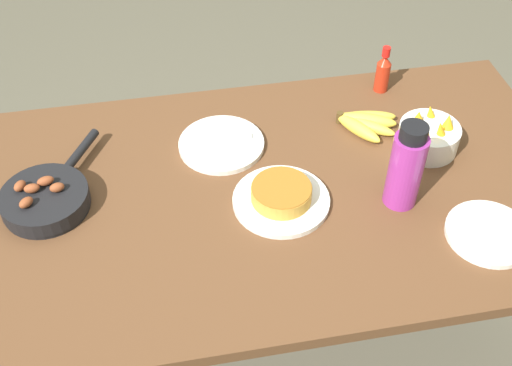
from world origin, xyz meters
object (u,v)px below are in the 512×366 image
Objects in this scene: empty_plate_far_left at (489,233)px; fruit_bowl_mango at (429,136)px; frittata_plate_center at (281,197)px; empty_plate_near_front at (221,144)px; skillet at (46,198)px; water_bottle at (406,167)px; banana_bunch at (364,122)px; hot_sauce_bottle at (383,72)px.

fruit_bowl_mango is (-0.03, 0.34, 0.03)m from empty_plate_far_left.
empty_plate_far_left is (0.48, -0.20, -0.01)m from frittata_plate_center.
frittata_plate_center is at bearing -163.06° from fruit_bowl_mango.
empty_plate_near_front and empty_plate_far_left have the same top height.
water_bottle is at bearing -70.66° from skillet.
empty_plate_far_left is at bearing -22.82° from frittata_plate_center.
banana_bunch is 0.21m from hot_sauce_bottle.
empty_plate_near_front is (0.47, 0.15, -0.02)m from skillet.
banana_bunch is 0.53× the size of skillet.
banana_bunch is at bearing 90.64° from water_bottle.
water_bottle is (0.30, -0.04, 0.09)m from frittata_plate_center.
skillet is at bearing -170.08° from banana_bunch.
hot_sauce_bottle reaches higher than fruit_bowl_mango.
skillet is at bearing -162.50° from empty_plate_near_front.
hot_sauce_bottle reaches higher than frittata_plate_center.
water_bottle reaches higher than banana_bunch.
banana_bunch is 0.88× the size of empty_plate_far_left.
hot_sauce_bottle is (0.99, 0.32, 0.04)m from skillet.
banana_bunch is 0.90m from skillet.
banana_bunch is 0.49m from empty_plate_far_left.
empty_plate_near_front is at bearing -44.07° from skillet.
empty_plate_near_front is 0.58m from fruit_bowl_mango.
water_bottle is (0.42, -0.29, 0.11)m from empty_plate_near_front.
hot_sauce_bottle is at bearing 96.49° from empty_plate_far_left.
empty_plate_far_left is 0.26m from water_bottle.
water_bottle reaches higher than empty_plate_near_front.
frittata_plate_center is 1.64× the size of hot_sauce_bottle.
banana_bunch is 0.39m from frittata_plate_center.
fruit_bowl_mango is (0.15, -0.12, 0.02)m from banana_bunch.
banana_bunch is at bearing 40.24° from frittata_plate_center.
hot_sauce_bottle reaches higher than skillet.
hot_sauce_bottle is (0.41, 0.42, 0.04)m from frittata_plate_center.
empty_plate_near_front is 1.43× the size of fruit_bowl_mango.
skillet is 2.32× the size of hot_sauce_bottle.
skillet is 1.47× the size of empty_plate_near_front.
water_bottle is at bearing 138.25° from empty_plate_far_left.
empty_plate_far_left is at bearing -77.22° from skillet.
fruit_bowl_mango reaches higher than empty_plate_far_left.
empty_plate_near_front is at bearing 168.98° from fruit_bowl_mango.
banana_bunch is 0.31m from water_bottle.
skillet reaches higher than empty_plate_near_front.
fruit_bowl_mango reaches higher than skillet.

